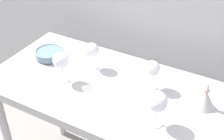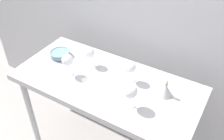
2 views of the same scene
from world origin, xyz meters
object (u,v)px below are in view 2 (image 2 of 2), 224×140
(wine_glass_near_right, at_px, (130,92))
(decanter_funnel, at_px, (166,90))
(wine_glass_near_left, at_px, (68,61))
(wine_glass_far_right, at_px, (130,68))
(wine_glass_far_left, at_px, (89,53))
(tasting_sheet_upper, at_px, (102,81))
(tasting_bowl, at_px, (60,54))

(wine_glass_near_right, bearing_deg, decanter_funnel, 53.25)
(wine_glass_near_left, distance_m, decanter_funnel, 0.74)
(wine_glass_near_right, bearing_deg, wine_glass_far_right, 117.58)
(wine_glass_near_right, xyz_separation_m, wine_glass_near_left, (-0.56, 0.06, 0.00))
(wine_glass_near_left, bearing_deg, wine_glass_far_right, 21.44)
(wine_glass_near_left, height_order, wine_glass_far_right, wine_glass_near_left)
(wine_glass_near_left, xyz_separation_m, wine_glass_far_left, (0.07, 0.18, -0.01))
(wine_glass_far_right, xyz_separation_m, tasting_sheet_upper, (-0.17, -0.12, -0.11))
(wine_glass_far_left, bearing_deg, wine_glass_far_right, -1.36)
(tasting_bowl, bearing_deg, wine_glass_near_left, -34.99)
(wine_glass_far_right, distance_m, wine_glass_far_left, 0.36)
(tasting_bowl, bearing_deg, wine_glass_far_right, 2.41)
(wine_glass_near_right, distance_m, tasting_sheet_upper, 0.34)
(tasting_bowl, bearing_deg, tasting_sheet_upper, -10.76)
(wine_glass_near_left, relative_size, decanter_funnel, 1.19)
(wine_glass_near_right, xyz_separation_m, tasting_bowl, (-0.76, 0.21, -0.10))
(wine_glass_far_right, xyz_separation_m, decanter_funnel, (0.28, -0.02, -0.07))
(wine_glass_near_left, xyz_separation_m, decanter_funnel, (0.72, 0.15, -0.08))
(wine_glass_near_left, relative_size, wine_glass_far_right, 1.09)
(tasting_sheet_upper, height_order, tasting_bowl, tasting_bowl)
(wine_glass_near_right, bearing_deg, wine_glass_near_left, 173.54)
(tasting_sheet_upper, xyz_separation_m, tasting_bowl, (-0.47, 0.09, 0.03))
(wine_glass_far_left, xyz_separation_m, decanter_funnel, (0.65, -0.02, -0.06))
(wine_glass_near_right, relative_size, wine_glass_far_left, 1.12)
(wine_glass_far_left, bearing_deg, decanter_funnel, -2.16)
(wine_glass_near_left, bearing_deg, wine_glass_far_left, 68.17)
(wine_glass_near_left, height_order, wine_glass_far_left, wine_glass_near_left)
(wine_glass_near_right, height_order, wine_glass_near_left, wine_glass_near_right)
(wine_glass_far_right, xyz_separation_m, wine_glass_far_left, (-0.36, 0.01, -0.00))
(wine_glass_near_right, height_order, decanter_funnel, wine_glass_near_right)
(wine_glass_far_left, bearing_deg, wine_glass_near_right, -26.55)
(wine_glass_near_right, distance_m, wine_glass_far_right, 0.26)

